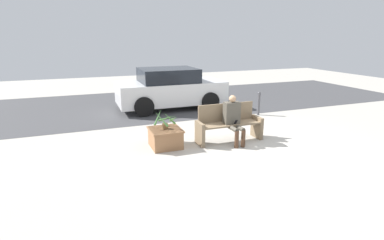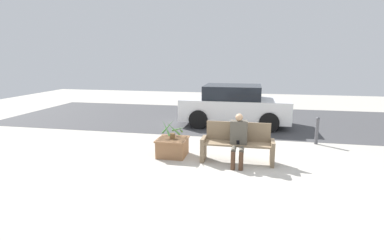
% 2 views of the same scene
% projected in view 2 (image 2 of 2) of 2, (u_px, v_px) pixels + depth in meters
% --- Properties ---
extents(ground_plane, '(30.00, 30.00, 0.00)m').
position_uv_depth(ground_plane, '(244.00, 170.00, 6.85)').
color(ground_plane, '#ADA89E').
extents(road_surface, '(20.00, 6.00, 0.01)m').
position_uv_depth(road_surface, '(249.00, 120.00, 12.31)').
color(road_surface, '#424244').
rests_on(road_surface, ground_plane).
extents(bench, '(1.75, 0.49, 0.97)m').
position_uv_depth(bench, '(237.00, 144.00, 7.30)').
color(bench, '#7A664C').
rests_on(bench, ground_plane).
extents(person_seated, '(0.40, 0.63, 1.23)m').
position_uv_depth(person_seated, '(238.00, 137.00, 7.07)').
color(person_seated, '#4C473D').
rests_on(person_seated, ground_plane).
extents(planter_box, '(0.76, 0.76, 0.47)m').
position_uv_depth(planter_box, '(172.00, 146.00, 7.78)').
color(planter_box, '#936642').
rests_on(planter_box, ground_plane).
extents(potted_plant, '(0.62, 0.62, 0.49)m').
position_uv_depth(potted_plant, '(173.00, 131.00, 7.69)').
color(potted_plant, brown).
rests_on(potted_plant, planter_box).
extents(parked_car, '(3.96, 1.98, 1.51)m').
position_uv_depth(parked_car, '(234.00, 106.00, 11.23)').
color(parked_car, silver).
rests_on(parked_car, ground_plane).
extents(bollard_post, '(0.10, 0.10, 0.82)m').
position_uv_depth(bollard_post, '(317.00, 130.00, 8.80)').
color(bollard_post, '#4C4C51').
rests_on(bollard_post, ground_plane).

